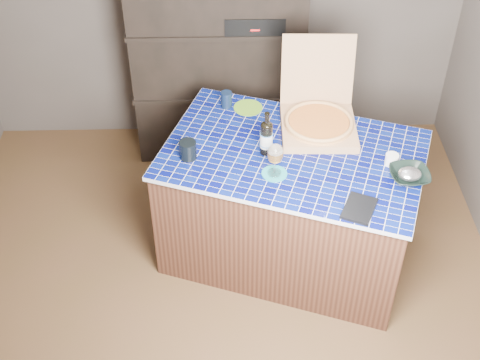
{
  "coord_description": "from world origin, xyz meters",
  "views": [
    {
      "loc": [
        0.05,
        -2.61,
        3.25
      ],
      "look_at": [
        0.12,
        0.0,
        0.97
      ],
      "focal_mm": 50.0,
      "sensor_mm": 36.0,
      "label": 1
    }
  ],
  "objects_px": {
    "kitchen_island": "(290,204)",
    "pizza_box": "(319,119)",
    "mead_bottle": "(266,137)",
    "bowl": "(409,176)",
    "dvd_case": "(359,208)",
    "wine_glass": "(275,154)"
  },
  "relations": [
    {
      "from": "kitchen_island",
      "to": "pizza_box",
      "type": "distance_m",
      "value": 0.56
    },
    {
      "from": "kitchen_island",
      "to": "mead_bottle",
      "type": "relative_size",
      "value": 6.14
    },
    {
      "from": "pizza_box",
      "to": "bowl",
      "type": "height_order",
      "value": "pizza_box"
    },
    {
      "from": "mead_bottle",
      "to": "bowl",
      "type": "xyz_separation_m",
      "value": [
        0.78,
        -0.26,
        -0.08
      ]
    },
    {
      "from": "pizza_box",
      "to": "dvd_case",
      "type": "bearing_deg",
      "value": -77.48
    },
    {
      "from": "pizza_box",
      "to": "wine_glass",
      "type": "bearing_deg",
      "value": -122.99
    },
    {
      "from": "kitchen_island",
      "to": "wine_glass",
      "type": "relative_size",
      "value": 8.51
    },
    {
      "from": "kitchen_island",
      "to": "bowl",
      "type": "bearing_deg",
      "value": -2.31
    },
    {
      "from": "bowl",
      "to": "kitchen_island",
      "type": "bearing_deg",
      "value": 158.09
    },
    {
      "from": "wine_glass",
      "to": "dvd_case",
      "type": "xyz_separation_m",
      "value": [
        0.43,
        -0.3,
        -0.13
      ]
    },
    {
      "from": "kitchen_island",
      "to": "mead_bottle",
      "type": "xyz_separation_m",
      "value": [
        -0.16,
        0.01,
        0.52
      ]
    },
    {
      "from": "mead_bottle",
      "to": "wine_glass",
      "type": "distance_m",
      "value": 0.2
    },
    {
      "from": "dvd_case",
      "to": "bowl",
      "type": "height_order",
      "value": "bowl"
    },
    {
      "from": "mead_bottle",
      "to": "bowl",
      "type": "bearing_deg",
      "value": -18.45
    },
    {
      "from": "mead_bottle",
      "to": "wine_glass",
      "type": "xyz_separation_m",
      "value": [
        0.04,
        -0.2,
        0.03
      ]
    },
    {
      "from": "pizza_box",
      "to": "dvd_case",
      "type": "relative_size",
      "value": 2.59
    },
    {
      "from": "dvd_case",
      "to": "wine_glass",
      "type": "bearing_deg",
      "value": 169.96
    },
    {
      "from": "mead_bottle",
      "to": "dvd_case",
      "type": "distance_m",
      "value": 0.69
    },
    {
      "from": "pizza_box",
      "to": "mead_bottle",
      "type": "distance_m",
      "value": 0.4
    },
    {
      "from": "kitchen_island",
      "to": "wine_glass",
      "type": "distance_m",
      "value": 0.59
    },
    {
      "from": "kitchen_island",
      "to": "pizza_box",
      "type": "relative_size",
      "value": 3.11
    },
    {
      "from": "wine_glass",
      "to": "bowl",
      "type": "bearing_deg",
      "value": -4.94
    }
  ]
}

